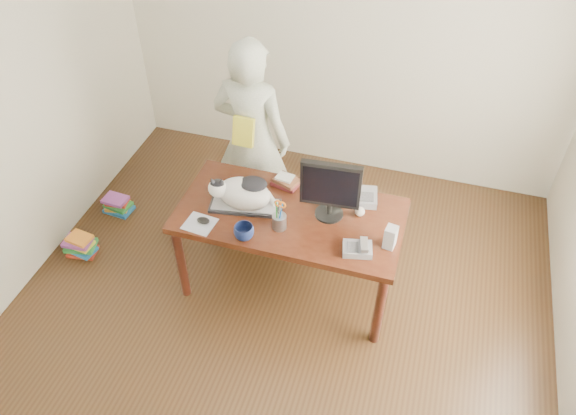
% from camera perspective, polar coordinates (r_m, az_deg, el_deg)
% --- Properties ---
extents(room, '(4.50, 4.50, 4.50)m').
position_cam_1_polar(room, '(3.14, -2.90, 0.18)').
color(room, black).
rests_on(room, ground).
extents(desk, '(1.60, 0.80, 0.75)m').
position_cam_1_polar(desk, '(4.12, 0.52, -1.37)').
color(desk, black).
rests_on(desk, ground).
extents(keyboard, '(0.53, 0.27, 0.03)m').
position_cam_1_polar(keyboard, '(4.01, -4.39, 0.18)').
color(keyboard, black).
rests_on(keyboard, desk).
extents(cat, '(0.49, 0.31, 0.28)m').
position_cam_1_polar(cat, '(3.93, -4.72, 1.54)').
color(cat, white).
rests_on(cat, keyboard).
extents(monitor, '(0.41, 0.22, 0.46)m').
position_cam_1_polar(monitor, '(3.78, 4.33, 2.00)').
color(monitor, black).
rests_on(monitor, desk).
extents(pen_cup, '(0.11, 0.11, 0.25)m').
position_cam_1_polar(pen_cup, '(3.82, -0.88, -1.29)').
color(pen_cup, '#929298').
rests_on(pen_cup, desk).
extents(mousepad, '(0.22, 0.21, 0.00)m').
position_cam_1_polar(mousepad, '(3.93, -8.96, -1.64)').
color(mousepad, silver).
rests_on(mousepad, desk).
extents(mouse, '(0.10, 0.07, 0.04)m').
position_cam_1_polar(mouse, '(3.93, -8.61, -1.31)').
color(mouse, black).
rests_on(mouse, mousepad).
extents(coffee_mug, '(0.18, 0.18, 0.11)m').
position_cam_1_polar(coffee_mug, '(3.77, -4.50, -2.50)').
color(coffee_mug, black).
rests_on(coffee_mug, desk).
extents(phone, '(0.22, 0.19, 0.09)m').
position_cam_1_polar(phone, '(3.71, 7.13, -4.16)').
color(phone, slate).
rests_on(phone, desk).
extents(speaker, '(0.09, 0.09, 0.17)m').
position_cam_1_polar(speaker, '(3.74, 10.36, -2.98)').
color(speaker, '#9A9A9C').
rests_on(speaker, desk).
extents(baseball, '(0.07, 0.07, 0.07)m').
position_cam_1_polar(baseball, '(3.96, 7.32, -0.41)').
color(baseball, beige).
rests_on(baseball, desk).
extents(book_stack, '(0.22, 0.19, 0.07)m').
position_cam_1_polar(book_stack, '(4.18, -0.20, 2.68)').
color(book_stack, '#441217').
rests_on(book_stack, desk).
extents(calculator, '(0.19, 0.23, 0.06)m').
position_cam_1_polar(calculator, '(4.09, 7.96, 1.05)').
color(calculator, slate).
rests_on(calculator, desk).
extents(person, '(0.65, 0.44, 1.72)m').
position_cam_1_polar(person, '(4.47, -3.66, 6.90)').
color(person, silver).
rests_on(person, ground).
extents(held_book, '(0.17, 0.11, 0.23)m').
position_cam_1_polar(held_book, '(4.23, -4.55, 7.68)').
color(held_book, gold).
rests_on(held_book, person).
extents(book_pile_a, '(0.27, 0.22, 0.18)m').
position_cam_1_polar(book_pile_a, '(4.96, -20.31, -3.63)').
color(book_pile_a, '#A12717').
rests_on(book_pile_a, ground).
extents(book_pile_b, '(0.26, 0.20, 0.15)m').
position_cam_1_polar(book_pile_b, '(5.26, -16.91, 0.29)').
color(book_pile_b, '#185893').
rests_on(book_pile_b, ground).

